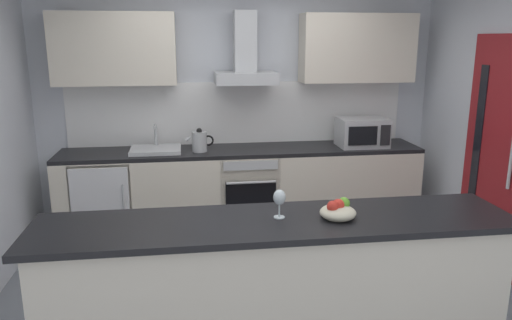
{
  "coord_description": "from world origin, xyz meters",
  "views": [
    {
      "loc": [
        -0.56,
        -3.48,
        2.01
      ],
      "look_at": [
        -0.01,
        0.36,
        1.05
      ],
      "focal_mm": 34.54,
      "sensor_mm": 36.0,
      "label": 1
    }
  ],
  "objects_px": {
    "range_hood": "(245,61)",
    "oven": "(247,190)",
    "sink": "(156,149)",
    "kettle": "(200,141)",
    "microwave": "(362,132)",
    "wine_glass": "(279,198)",
    "refrigerator": "(105,199)",
    "fruit_bowl": "(338,211)"
  },
  "relations": [
    {
      "from": "range_hood",
      "to": "oven",
      "type": "bearing_deg",
      "value": -90.0
    },
    {
      "from": "sink",
      "to": "oven",
      "type": "bearing_deg",
      "value": -0.68
    },
    {
      "from": "sink",
      "to": "kettle",
      "type": "bearing_deg",
      "value": -5.81
    },
    {
      "from": "microwave",
      "to": "wine_glass",
      "type": "bearing_deg",
      "value": -121.37
    },
    {
      "from": "range_hood",
      "to": "sink",
      "type": "bearing_deg",
      "value": -172.7
    },
    {
      "from": "sink",
      "to": "microwave",
      "type": "bearing_deg",
      "value": -1.04
    },
    {
      "from": "oven",
      "to": "refrigerator",
      "type": "distance_m",
      "value": 1.45
    },
    {
      "from": "oven",
      "to": "range_hood",
      "type": "relative_size",
      "value": 1.11
    },
    {
      "from": "refrigerator",
      "to": "wine_glass",
      "type": "relative_size",
      "value": 4.78
    },
    {
      "from": "sink",
      "to": "fruit_bowl",
      "type": "xyz_separation_m",
      "value": [
        1.21,
        -2.21,
        0.07
      ]
    },
    {
      "from": "refrigerator",
      "to": "range_hood",
      "type": "bearing_deg",
      "value": 5.2
    },
    {
      "from": "oven",
      "to": "microwave",
      "type": "xyz_separation_m",
      "value": [
        1.22,
        -0.03,
        0.59
      ]
    },
    {
      "from": "refrigerator",
      "to": "sink",
      "type": "distance_m",
      "value": 0.73
    },
    {
      "from": "sink",
      "to": "refrigerator",
      "type": "bearing_deg",
      "value": -178.51
    },
    {
      "from": "wine_glass",
      "to": "fruit_bowl",
      "type": "distance_m",
      "value": 0.36
    },
    {
      "from": "kettle",
      "to": "wine_glass",
      "type": "xyz_separation_m",
      "value": [
        0.42,
        -2.1,
        0.07
      ]
    },
    {
      "from": "sink",
      "to": "kettle",
      "type": "xyz_separation_m",
      "value": [
        0.44,
        -0.04,
        0.08
      ]
    },
    {
      "from": "sink",
      "to": "kettle",
      "type": "distance_m",
      "value": 0.45
    },
    {
      "from": "kettle",
      "to": "microwave",
      "type": "bearing_deg",
      "value": 0.2
    },
    {
      "from": "oven",
      "to": "fruit_bowl",
      "type": "height_order",
      "value": "fruit_bowl"
    },
    {
      "from": "microwave",
      "to": "kettle",
      "type": "bearing_deg",
      "value": -179.8
    },
    {
      "from": "range_hood",
      "to": "fruit_bowl",
      "type": "distance_m",
      "value": 2.47
    },
    {
      "from": "refrigerator",
      "to": "fruit_bowl",
      "type": "bearing_deg",
      "value": -51.64
    },
    {
      "from": "oven",
      "to": "refrigerator",
      "type": "height_order",
      "value": "oven"
    },
    {
      "from": "oven",
      "to": "microwave",
      "type": "distance_m",
      "value": 1.35
    },
    {
      "from": "microwave",
      "to": "kettle",
      "type": "relative_size",
      "value": 1.73
    },
    {
      "from": "kettle",
      "to": "fruit_bowl",
      "type": "xyz_separation_m",
      "value": [
        0.77,
        -2.16,
        -0.01
      ]
    },
    {
      "from": "microwave",
      "to": "sink",
      "type": "xyz_separation_m",
      "value": [
        -2.14,
        0.04,
        -0.12
      ]
    },
    {
      "from": "sink",
      "to": "wine_glass",
      "type": "relative_size",
      "value": 2.81
    },
    {
      "from": "kettle",
      "to": "fruit_bowl",
      "type": "bearing_deg",
      "value": -70.41
    },
    {
      "from": "range_hood",
      "to": "fruit_bowl",
      "type": "height_order",
      "value": "range_hood"
    },
    {
      "from": "oven",
      "to": "range_hood",
      "type": "distance_m",
      "value": 1.33
    },
    {
      "from": "microwave",
      "to": "wine_glass",
      "type": "relative_size",
      "value": 2.81
    },
    {
      "from": "oven",
      "to": "range_hood",
      "type": "height_order",
      "value": "range_hood"
    },
    {
      "from": "wine_glass",
      "to": "fruit_bowl",
      "type": "xyz_separation_m",
      "value": [
        0.35,
        -0.06,
        -0.08
      ]
    },
    {
      "from": "refrigerator",
      "to": "range_hood",
      "type": "height_order",
      "value": "range_hood"
    },
    {
      "from": "refrigerator",
      "to": "microwave",
      "type": "relative_size",
      "value": 1.7
    },
    {
      "from": "refrigerator",
      "to": "range_hood",
      "type": "xyz_separation_m",
      "value": [
        1.45,
        0.13,
        1.36
      ]
    },
    {
      "from": "refrigerator",
      "to": "microwave",
      "type": "bearing_deg",
      "value": -0.54
    },
    {
      "from": "microwave",
      "to": "oven",
      "type": "bearing_deg",
      "value": 178.69
    },
    {
      "from": "oven",
      "to": "fruit_bowl",
      "type": "relative_size",
      "value": 3.64
    },
    {
      "from": "refrigerator",
      "to": "kettle",
      "type": "xyz_separation_m",
      "value": [
        0.97,
        -0.03,
        0.58
      ]
    }
  ]
}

